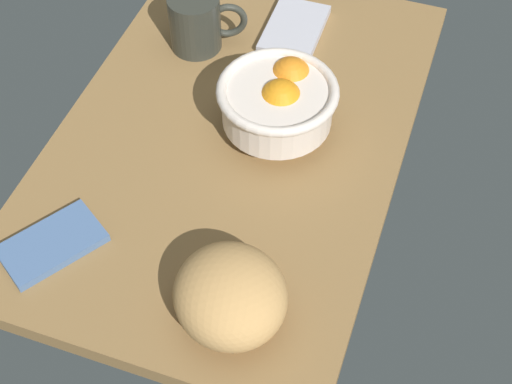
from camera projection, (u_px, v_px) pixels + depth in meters
The scene contains 6 objects.
ground_plane at pixel (233, 137), 120.18cm from camera, with size 83.33×53.26×3.00cm, color olive.
fruit_bowl at pixel (279, 102), 114.69cm from camera, with size 18.62×18.62×10.34cm.
bread_loaf at pixel (230, 295), 94.84cm from camera, with size 15.51×14.48×9.58cm, color tan.
napkin_folded at pixel (52, 244), 104.73cm from camera, with size 13.99×8.10×1.30cm, color #4B6997.
napkin_spare at pixel (294, 29), 133.32cm from camera, with size 14.90×9.51×1.53cm, color #B8B7C2.
mug at pixel (197, 22), 127.92cm from camera, with size 8.87×12.91×9.96cm.
Camera 1 is at (-75.87, -30.08, 87.23)cm, focal length 52.73 mm.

